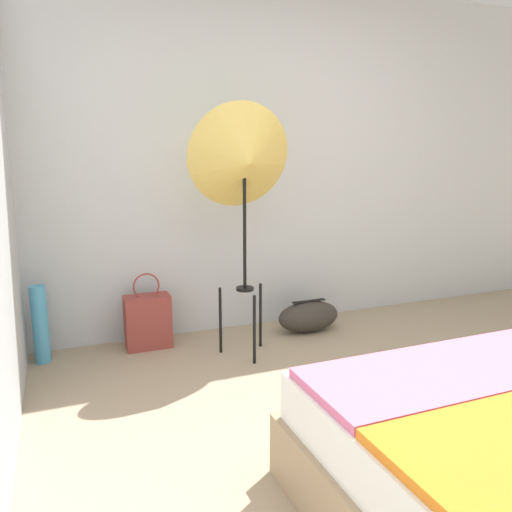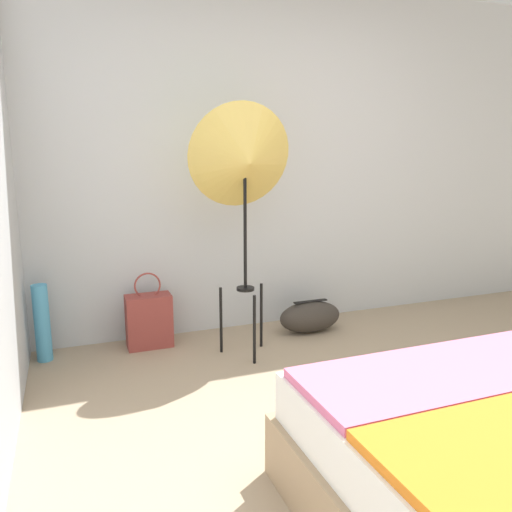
% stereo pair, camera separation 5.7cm
% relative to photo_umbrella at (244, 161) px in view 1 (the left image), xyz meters
% --- Properties ---
extents(ground_plane, '(14.00, 14.00, 0.00)m').
position_rel_photo_umbrella_xyz_m(ground_plane, '(0.29, -1.48, -1.30)').
color(ground_plane, gray).
extents(wall_back, '(8.00, 0.05, 2.60)m').
position_rel_photo_umbrella_xyz_m(wall_back, '(0.29, 0.57, 0.00)').
color(wall_back, '#B7BCC1').
rests_on(wall_back, ground_plane).
extents(photo_umbrella, '(0.69, 0.37, 1.67)m').
position_rel_photo_umbrella_xyz_m(photo_umbrella, '(0.00, 0.00, 0.00)').
color(photo_umbrella, black).
rests_on(photo_umbrella, ground_plane).
extents(tote_bag, '(0.31, 0.17, 0.54)m').
position_rel_photo_umbrella_xyz_m(tote_bag, '(-0.59, 0.37, -1.10)').
color(tote_bag, brown).
rests_on(tote_bag, ground_plane).
extents(duffel_bag, '(0.49, 0.24, 0.25)m').
position_rel_photo_umbrella_xyz_m(duffel_bag, '(0.60, 0.23, -1.18)').
color(duffel_bag, '#332D28').
rests_on(duffel_bag, ground_plane).
extents(paper_roll, '(0.10, 0.10, 0.51)m').
position_rel_photo_umbrella_xyz_m(paper_roll, '(-1.28, 0.37, -1.04)').
color(paper_roll, '#4CA3D1').
rests_on(paper_roll, ground_plane).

